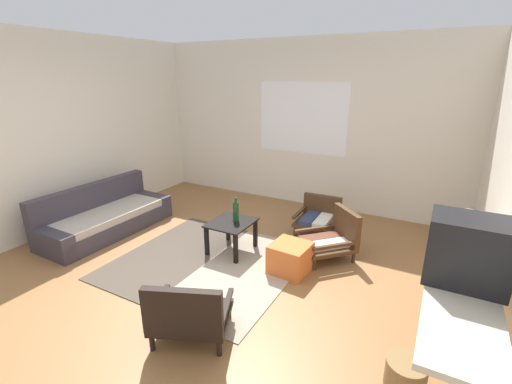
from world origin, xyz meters
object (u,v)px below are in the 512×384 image
object	(u,v)px
armchair_corner	(332,237)
glass_bottle	(236,211)
coffee_table	(231,228)
armchair_by_window	(318,216)
wicker_basket	(406,374)
couch	(105,217)
clay_vase	(464,238)
crt_television	(467,251)
ottoman_orange	(290,258)
armchair_striped_foreground	(189,313)
console_shelf	(459,289)

from	to	relation	value
armchair_corner	glass_bottle	size ratio (longest dim) A/B	2.65
coffee_table	glass_bottle	bearing A→B (deg)	69.65
coffee_table	armchair_by_window	distance (m)	1.33
coffee_table	wicker_basket	xyz separation A→B (m)	(2.18, -1.14, -0.21)
couch	coffee_table	world-z (taller)	couch
couch	clay_vase	size ratio (longest dim) A/B	5.35
coffee_table	clay_vase	bearing A→B (deg)	-13.46
crt_television	clay_vase	bearing A→B (deg)	89.58
ottoman_orange	wicker_basket	distance (m)	1.70
armchair_by_window	armchair_striped_foreground	distance (m)	2.61
coffee_table	wicker_basket	world-z (taller)	coffee_table
armchair_striped_foreground	coffee_table	bearing A→B (deg)	109.64
clay_vase	armchair_striped_foreground	bearing A→B (deg)	-153.58
armchair_by_window	armchair_corner	xyz separation A→B (m)	(0.38, -0.61, 0.02)
wicker_basket	console_shelf	bearing A→B (deg)	39.49
armchair_corner	console_shelf	xyz separation A→B (m)	(1.26, -1.43, 0.52)
glass_bottle	wicker_basket	size ratio (longest dim) A/B	1.07
console_shelf	armchair_corner	bearing A→B (deg)	131.33
armchair_corner	couch	bearing A→B (deg)	-164.88
ottoman_orange	wicker_basket	xyz separation A→B (m)	(1.34, -1.05, -0.06)
coffee_table	armchair_striped_foreground	world-z (taller)	armchair_striped_foreground
armchair_by_window	wicker_basket	xyz separation A→B (m)	(1.42, -2.23, -0.12)
clay_vase	ottoman_orange	bearing A→B (deg)	162.97
couch	coffee_table	size ratio (longest dim) A/B	3.25
armchair_by_window	armchair_striped_foreground	bearing A→B (deg)	-94.98
ottoman_orange	console_shelf	bearing A→B (deg)	-28.79
coffee_table	armchair_corner	size ratio (longest dim) A/B	0.70
couch	coffee_table	distance (m)	1.94
wicker_basket	armchair_by_window	bearing A→B (deg)	122.40
glass_bottle	couch	bearing A→B (deg)	-167.77
glass_bottle	armchair_by_window	bearing A→B (deg)	54.16
glass_bottle	armchair_striped_foreground	bearing A→B (deg)	-72.01
armchair_corner	console_shelf	distance (m)	1.98
armchair_by_window	ottoman_orange	bearing A→B (deg)	-86.20
armchair_corner	glass_bottle	distance (m)	1.22
armchair_by_window	wicker_basket	size ratio (longest dim) A/B	2.00
couch	coffee_table	xyz separation A→B (m)	(1.91, 0.35, 0.11)
armchair_striped_foreground	wicker_basket	bearing A→B (deg)	12.43
ottoman_orange	coffee_table	bearing A→B (deg)	173.44
armchair_corner	crt_television	size ratio (longest dim) A/B	1.72
crt_television	glass_bottle	distance (m)	2.67
armchair_by_window	crt_television	distance (m)	2.79
coffee_table	crt_television	world-z (taller)	crt_television
armchair_striped_foreground	crt_television	distance (m)	2.10
armchair_striped_foreground	clay_vase	xyz separation A→B (m)	(1.87, 0.93, 0.72)
crt_television	glass_bottle	size ratio (longest dim) A/B	1.54
couch	glass_bottle	xyz separation A→B (m)	(1.93, 0.42, 0.32)
crt_television	glass_bottle	bearing A→B (deg)	155.67
clay_vase	console_shelf	bearing A→B (deg)	-90.00
armchair_striped_foreground	crt_television	world-z (taller)	crt_television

